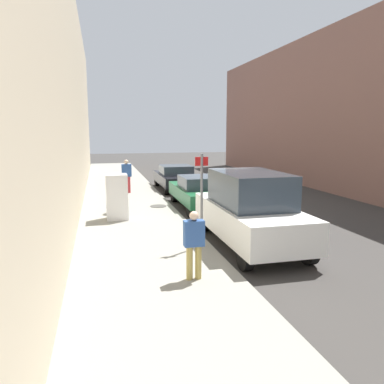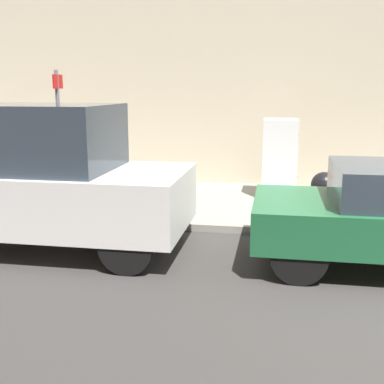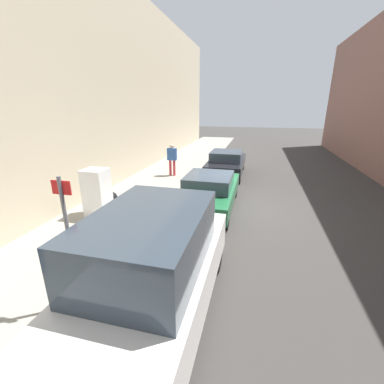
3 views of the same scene
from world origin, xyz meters
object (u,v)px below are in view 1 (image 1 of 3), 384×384
pedestrian_walking_far (127,174)px  street_sign_post (202,196)px  pedestrian_standing_near (194,241)px  parked_sedan_dark (175,177)px  discarded_refrigerator (117,197)px  trash_bag (113,207)px  parked_van_white (250,209)px  parked_sedan_green (199,191)px

pedestrian_walking_far → street_sign_post: bearing=-107.8°
pedestrian_walking_far → pedestrian_standing_near: bearing=-113.0°
pedestrian_standing_near → parked_sedan_dark: bearing=-75.7°
discarded_refrigerator → trash_bag: (-0.11, 0.94, -0.55)m
discarded_refrigerator → pedestrian_standing_near: 6.24m
pedestrian_walking_far → pedestrian_standing_near: (0.56, -11.88, -0.15)m
discarded_refrigerator → parked_van_white: size_ratio=0.34×
parked_van_white → parked_sedan_dark: 10.81m
trash_bag → parked_sedan_green: (3.70, 0.85, 0.34)m
parked_sedan_dark → parked_sedan_green: bearing=-90.0°
pedestrian_standing_near → parked_sedan_green: bearing=-81.9°
street_sign_post → parked_van_white: size_ratio=0.53×
parked_sedan_green → parked_sedan_dark: size_ratio=0.99×
street_sign_post → pedestrian_standing_near: (-0.77, -2.19, -0.59)m
pedestrian_standing_near → parked_sedan_dark: pedestrian_standing_near is taller
trash_bag → parked_van_white: 6.03m
discarded_refrigerator → street_sign_post: (2.11, -3.90, 0.62)m
street_sign_post → pedestrian_standing_near: size_ratio=1.71×
parked_van_white → street_sign_post: bearing=-174.8°
discarded_refrigerator → parked_sedan_dark: 7.90m
trash_bag → discarded_refrigerator: bearing=-83.3°
discarded_refrigerator → pedestrian_walking_far: bearing=82.3°
trash_bag → pedestrian_standing_near: bearing=-78.4°
street_sign_post → trash_bag: size_ratio=4.74×
pedestrian_standing_near → parked_sedan_dark: (2.25, 13.13, -0.25)m
trash_bag → pedestrian_walking_far: (0.89, 4.85, 0.73)m
parked_van_white → parked_sedan_dark: bearing=90.0°
parked_van_white → pedestrian_standing_near: bearing=-134.1°
trash_bag → parked_van_white: size_ratio=0.11×
pedestrian_standing_near → parked_sedan_dark: size_ratio=0.34×
parked_van_white → trash_bag: bearing=128.1°
street_sign_post → pedestrian_standing_near: street_sign_post is taller
parked_sedan_dark → trash_bag: bearing=-121.3°
parked_sedan_green → trash_bag: bearing=-167.1°
pedestrian_walking_far → parked_sedan_green: (2.81, -4.00, -0.40)m
street_sign_post → parked_sedan_dark: size_ratio=0.58×
pedestrian_walking_far → parked_sedan_green: bearing=-80.6°
trash_bag → pedestrian_standing_near: 7.21m
parked_van_white → parked_sedan_green: (0.00, 5.56, -0.34)m
trash_bag → parked_sedan_dark: size_ratio=0.12×
pedestrian_walking_far → parked_sedan_green: 4.90m
trash_bag → parked_sedan_dark: parked_sedan_dark is taller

